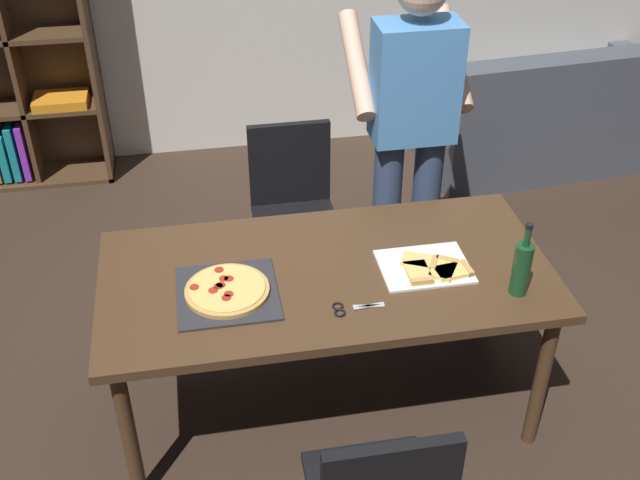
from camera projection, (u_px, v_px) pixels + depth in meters
The scene contains 9 objects.
ground_plane at pixel (326, 402), 3.53m from camera, with size 12.00×12.00×0.00m, color #38281E.
dining_table at pixel (327, 285), 3.15m from camera, with size 1.81×0.89×0.75m.
chair_far_side at pixel (293, 201), 3.99m from camera, with size 0.42×0.42×0.90m.
couch at pixel (549, 119), 5.24m from camera, with size 1.76×0.99×0.85m.
person_serving_pizza at pixel (411, 126), 3.61m from camera, with size 0.55×0.54×1.75m.
pepperoni_pizza_on_tray at pixel (227, 291), 2.97m from camera, with size 0.39×0.39×0.04m.
pizza_slices_on_towel at pixel (430, 268), 3.10m from camera, with size 0.36×0.28×0.03m.
wine_bottle at pixel (522, 267), 2.93m from camera, with size 0.07×0.07×0.32m.
kitchen_scissors at pixel (350, 308), 2.91m from camera, with size 0.19×0.08×0.01m.
Camera 1 is at (-0.47, -2.43, 2.63)m, focal length 43.51 mm.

